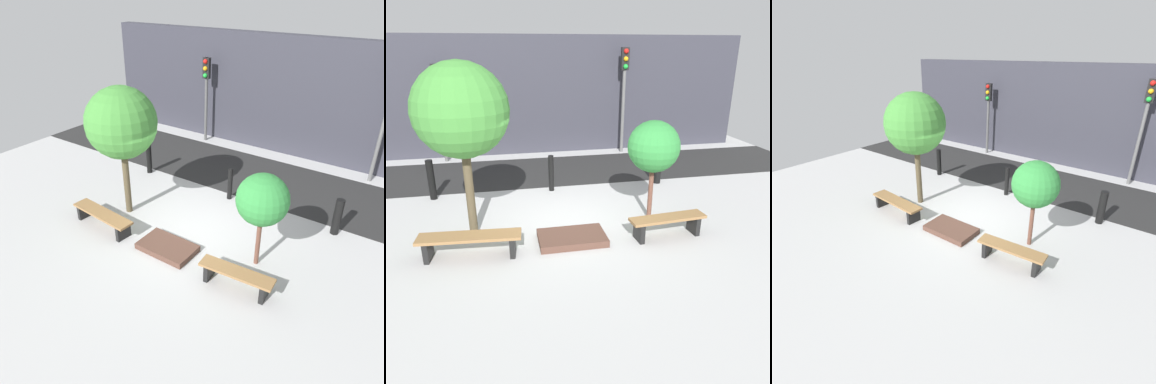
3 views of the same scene
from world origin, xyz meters
The scene contains 13 objects.
ground_plane centered at (0.00, 0.00, 0.00)m, with size 18.00×18.00×0.00m, color #B1B1B1.
road_strip centered at (0.00, 3.97, 0.01)m, with size 18.00×3.14×0.01m, color #272727.
building_facade centered at (0.00, 6.60, 2.13)m, with size 16.20×0.50×4.25m, color #33333D.
bench_left centered at (-2.02, -1.12, 0.33)m, with size 1.98×0.59×0.46m.
bench_right centered at (2.02, -1.12, 0.33)m, with size 1.67×0.51×0.46m.
planter_bed centered at (0.00, -0.92, 0.08)m, with size 1.39×0.86×0.15m, color brown.
tree_behind_left_bench centered at (-2.02, -0.12, 2.64)m, with size 1.88×1.88×3.59m.
tree_behind_right_bench centered at (2.02, -0.12, 1.72)m, with size 1.17×1.17×2.31m.
bollard_far_left centered at (-3.18, 2.15, 0.54)m, with size 0.18×0.18×1.08m, color black.
bollard_left centered at (0.00, 2.15, 0.51)m, with size 0.15×0.15×1.02m, color black.
bollard_center centered at (3.18, 2.15, 0.51)m, with size 0.21×0.21×1.01m, color black.
traffic_light_west centered at (-3.26, 5.83, 2.30)m, with size 0.28×0.27×3.31m.
traffic_light_mid_west centered at (3.26, 5.83, 2.63)m, with size 0.28×0.27×3.82m.
Camera 2 is at (-1.29, -7.74, 3.77)m, focal length 35.00 mm.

